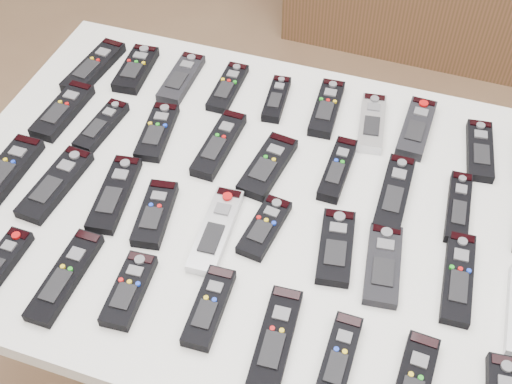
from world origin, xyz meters
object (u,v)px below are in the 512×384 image
(remote_8, at_px, (480,150))
(remote_32, at_px, (129,290))
(remote_7, at_px, (416,128))
(remote_19, at_px, (9,169))
(remote_27, at_px, (458,278))
(remote_30, at_px, (0,264))
(remote_3, at_px, (228,87))
(remote_22, at_px, (155,214))
(remote_14, at_px, (268,166))
(remote_24, at_px, (265,227))
(remote_26, at_px, (383,265))
(remote_6, at_px, (372,123))
(remote_5, at_px, (327,108))
(remote_13, at_px, (219,144))
(remote_1, at_px, (136,69))
(remote_23, at_px, (216,230))
(remote_25, at_px, (336,247))
(remote_33, at_px, (209,307))
(remote_15, at_px, (338,169))
(remote_17, at_px, (458,207))
(remote_10, at_px, (63,111))
(remote_11, at_px, (102,126))
(remote_35, at_px, (338,359))
(remote_21, at_px, (115,194))
(remote_4, at_px, (276,99))
(remote_2, at_px, (181,78))
(remote_31, at_px, (65,276))
(remote_16, at_px, (394,193))
(remote_12, at_px, (157,132))
(remote_20, at_px, (56,184))
(remote_0, at_px, (94,67))

(remote_8, xyz_separation_m, remote_32, (-0.55, -0.55, 0.00))
(remote_7, distance_m, remote_19, 0.86)
(remote_27, xyz_separation_m, remote_30, (-0.79, -0.23, 0.00))
(remote_3, distance_m, remote_22, 0.40)
(remote_27, bearing_deg, remote_30, -166.36)
(remote_14, relative_size, remote_24, 1.20)
(remote_26, bearing_deg, remote_6, 97.98)
(remote_6, bearing_deg, remote_5, 163.37)
(remote_30, bearing_deg, remote_13, 58.01)
(remote_14, bearing_deg, remote_1, 160.04)
(remote_8, relative_size, remote_23, 0.84)
(remote_1, height_order, remote_8, remote_1)
(remote_26, bearing_deg, remote_23, 177.14)
(remote_7, relative_size, remote_22, 1.16)
(remote_25, xyz_separation_m, remote_26, (0.09, -0.01, -0.00))
(remote_19, height_order, remote_33, remote_19)
(remote_15, distance_m, remote_26, 0.24)
(remote_33, bearing_deg, remote_17, 41.36)
(remote_27, bearing_deg, remote_10, 166.43)
(remote_27, relative_size, remote_32, 1.30)
(remote_10, relative_size, remote_11, 1.13)
(remote_6, relative_size, remote_35, 1.07)
(remote_21, relative_size, remote_27, 0.99)
(remote_4, height_order, remote_26, remote_4)
(remote_23, xyz_separation_m, remote_32, (-0.10, -0.17, 0.00))
(remote_10, xyz_separation_m, remote_30, (0.10, -0.40, -0.00))
(remote_24, bearing_deg, remote_4, 110.84)
(remote_21, height_order, remote_33, remote_33)
(remote_2, distance_m, remote_10, 0.28)
(remote_31, bearing_deg, remote_35, 0.31)
(remote_3, relative_size, remote_19, 0.95)
(remote_24, relative_size, remote_30, 0.96)
(remote_6, distance_m, remote_19, 0.77)
(remote_19, distance_m, remote_22, 0.33)
(remote_16, xyz_separation_m, remote_25, (-0.08, -0.16, -0.00))
(remote_12, height_order, remote_20, same)
(remote_31, bearing_deg, remote_22, 63.63)
(remote_0, bearing_deg, remote_7, 7.87)
(remote_0, xyz_separation_m, remote_7, (0.77, 0.03, -0.00))
(remote_17, height_order, remote_21, remote_17)
(remote_21, distance_m, remote_32, 0.23)
(remote_12, relative_size, remote_14, 0.96)
(remote_6, distance_m, remote_12, 0.47)
(remote_22, bearing_deg, remote_0, 122.40)
(remote_14, xyz_separation_m, remote_17, (0.39, 0.01, -0.00))
(remote_1, xyz_separation_m, remote_14, (0.40, -0.20, -0.00))
(remote_4, distance_m, remote_21, 0.43)
(remote_12, bearing_deg, remote_20, -130.58)
(remote_20, distance_m, remote_33, 0.43)
(remote_3, height_order, remote_14, remote_14)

